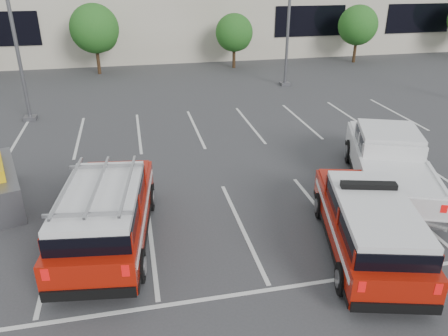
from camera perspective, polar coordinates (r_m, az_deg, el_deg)
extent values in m
plane|color=#37373A|center=(13.21, 2.32, -7.73)|extent=(120.00, 120.00, 0.00)
cube|color=silver|center=(17.08, -1.42, 0.27)|extent=(23.00, 15.00, 0.01)
cube|color=beige|center=(42.96, -8.93, 20.47)|extent=(60.00, 15.00, 8.00)
cylinder|color=#3F2B19|center=(33.40, -16.10, 13.27)|extent=(0.24, 0.24, 1.84)
sphere|color=#155219|center=(33.06, -16.57, 17.06)|extent=(3.37, 3.37, 3.37)
sphere|color=#155219|center=(33.30, -15.74, 16.32)|extent=(2.24, 2.24, 2.24)
cylinder|color=#3F2B19|center=(34.28, 1.31, 14.20)|extent=(0.24, 0.24, 1.51)
sphere|color=#155219|center=(33.99, 1.34, 17.27)|extent=(2.77, 2.77, 2.77)
sphere|color=#155219|center=(34.33, 1.93, 16.63)|extent=(1.85, 1.85, 1.85)
cylinder|color=#3F2B19|center=(37.84, 16.69, 14.35)|extent=(0.24, 0.24, 1.67)
sphere|color=#155219|center=(37.55, 17.09, 17.40)|extent=(3.07, 3.07, 3.07)
sphere|color=#155219|center=(37.97, 17.41, 16.73)|extent=(2.05, 2.05, 2.05)
cube|color=#59595E|center=(24.36, -23.94, 5.99)|extent=(0.60, 0.60, 0.20)
cylinder|color=#59595E|center=(23.42, -26.09, 17.35)|extent=(0.18, 0.18, 10.00)
cube|color=#59595E|center=(29.37, 7.94, 10.84)|extent=(0.60, 0.60, 0.20)
cylinder|color=#59595E|center=(28.60, 8.55, 20.40)|extent=(0.18, 0.18, 10.00)
cube|color=#991307|center=(12.41, 18.10, -7.37)|extent=(3.31, 5.76, 0.83)
cube|color=black|center=(11.69, 19.08, -6.02)|extent=(2.75, 4.19, 0.43)
cube|color=silver|center=(11.55, 19.28, -4.76)|extent=(2.69, 4.11, 0.16)
cube|color=black|center=(12.19, 18.37, -2.15)|extent=(1.48, 0.64, 0.15)
cube|color=silver|center=(16.10, 20.66, 0.24)|extent=(4.39, 6.78, 0.93)
cube|color=black|center=(16.36, 20.68, 3.34)|extent=(2.72, 2.85, 0.49)
cube|color=silver|center=(16.25, 20.86, 4.42)|extent=(2.66, 2.80, 0.18)
cube|color=#991307|center=(12.54, -15.02, -6.24)|extent=(2.84, 5.70, 0.90)
cube|color=black|center=(11.75, -15.79, -4.72)|extent=(2.45, 3.98, 0.47)
cube|color=silver|center=(11.60, -15.98, -3.34)|extent=(2.39, 3.90, 0.17)
cube|color=#A5A5A8|center=(11.47, -16.15, -2.01)|extent=(2.46, 3.61, 0.06)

